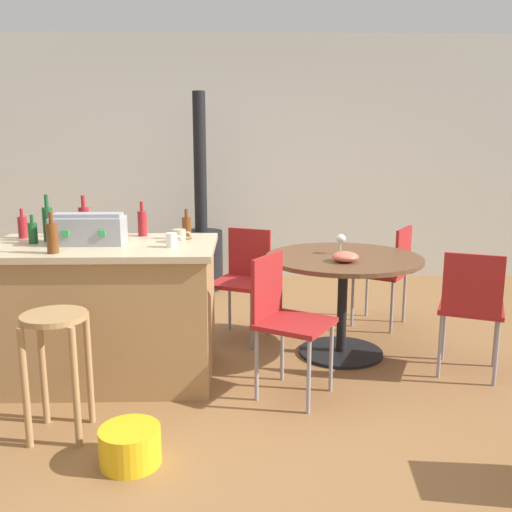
% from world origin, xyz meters
% --- Properties ---
extents(ground_plane, '(8.80, 8.80, 0.00)m').
position_xyz_m(ground_plane, '(0.00, 0.00, 0.00)').
color(ground_plane, olive).
extents(back_wall, '(8.00, 0.10, 2.70)m').
position_xyz_m(back_wall, '(0.00, 2.85, 1.35)').
color(back_wall, beige).
rests_on(back_wall, ground_plane).
extents(kitchen_island, '(1.47, 0.86, 0.89)m').
position_xyz_m(kitchen_island, '(-0.66, -0.02, 0.45)').
color(kitchen_island, '#A37A4C').
rests_on(kitchen_island, ground_plane).
extents(wooden_stool, '(0.33, 0.33, 0.67)m').
position_xyz_m(wooden_stool, '(-0.72, -0.78, 0.49)').
color(wooden_stool, '#A37A4C').
rests_on(wooden_stool, ground_plane).
extents(dining_table, '(1.12, 1.12, 0.74)m').
position_xyz_m(dining_table, '(0.97, 0.34, 0.57)').
color(dining_table, black).
rests_on(dining_table, ground_plane).
extents(folding_chair_near, '(0.55, 0.55, 0.85)m').
position_xyz_m(folding_chair_near, '(1.47, 0.97, 0.50)').
color(folding_chair_near, maroon).
rests_on(folding_chair_near, ground_plane).
extents(folding_chair_far, '(0.53, 0.53, 0.86)m').
position_xyz_m(folding_chair_far, '(0.26, 0.73, 0.51)').
color(folding_chair_far, maroon).
rests_on(folding_chair_far, ground_plane).
extents(folding_chair_left, '(0.55, 0.55, 0.86)m').
position_xyz_m(folding_chair_left, '(0.50, -0.31, 0.51)').
color(folding_chair_left, maroon).
rests_on(folding_chair_left, ground_plane).
extents(folding_chair_right, '(0.53, 0.53, 0.85)m').
position_xyz_m(folding_chair_right, '(1.74, -0.08, 0.50)').
color(folding_chair_right, maroon).
rests_on(folding_chair_right, ground_plane).
extents(wood_stove, '(0.44, 0.45, 2.04)m').
position_xyz_m(wood_stove, '(-0.18, 2.22, 0.49)').
color(wood_stove, black).
rests_on(wood_stove, ground_plane).
extents(toolbox, '(0.45, 0.23, 0.20)m').
position_xyz_m(toolbox, '(-0.73, -0.01, 0.99)').
color(toolbox, gray).
rests_on(toolbox, kitchen_island).
extents(bottle_0, '(0.07, 0.07, 0.24)m').
position_xyz_m(bottle_0, '(-0.86, -0.31, 0.99)').
color(bottle_0, '#603314').
rests_on(bottle_0, kitchen_island).
extents(bottle_1, '(0.06, 0.06, 0.24)m').
position_xyz_m(bottle_1, '(-0.44, 0.30, 0.99)').
color(bottle_1, maroon).
rests_on(bottle_1, kitchen_island).
extents(bottle_2, '(0.07, 0.07, 0.31)m').
position_xyz_m(bottle_2, '(-1.02, 0.11, 1.01)').
color(bottle_2, '#194C23').
rests_on(bottle_2, kitchen_island).
extents(bottle_3, '(0.06, 0.06, 0.20)m').
position_xyz_m(bottle_3, '(-1.24, 0.23, 0.97)').
color(bottle_3, maroon).
rests_on(bottle_3, kitchen_island).
extents(bottle_4, '(0.06, 0.06, 0.20)m').
position_xyz_m(bottle_4, '(-0.12, 0.16, 0.97)').
color(bottle_4, '#603314').
rests_on(bottle_4, kitchen_island).
extents(bottle_5, '(0.06, 0.06, 0.19)m').
position_xyz_m(bottle_5, '(-1.09, 0.01, 0.97)').
color(bottle_5, '#194C23').
rests_on(bottle_5, kitchen_island).
extents(bottle_6, '(0.07, 0.07, 0.29)m').
position_xyz_m(bottle_6, '(-0.83, 0.25, 1.01)').
color(bottle_6, maroon).
rests_on(bottle_6, kitchen_island).
extents(cup_0, '(0.11, 0.07, 0.09)m').
position_xyz_m(cup_0, '(-0.19, -0.14, 0.94)').
color(cup_0, white).
rests_on(cup_0, kitchen_island).
extents(cup_1, '(0.12, 0.09, 0.08)m').
position_xyz_m(cup_1, '(-0.16, 0.04, 0.94)').
color(cup_1, tan).
rests_on(cup_1, kitchen_island).
extents(wine_glass, '(0.07, 0.07, 0.14)m').
position_xyz_m(wine_glass, '(0.96, 0.43, 0.84)').
color(wine_glass, silver).
rests_on(wine_glass, dining_table).
extents(serving_bowl, '(0.18, 0.18, 0.07)m').
position_xyz_m(serving_bowl, '(0.95, 0.14, 0.77)').
color(serving_bowl, '#DB6651').
rests_on(serving_bowl, dining_table).
extents(plastic_bucket, '(0.30, 0.30, 0.18)m').
position_xyz_m(plastic_bucket, '(-0.30, -1.07, 0.09)').
color(plastic_bucket, yellow).
rests_on(plastic_bucket, ground_plane).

